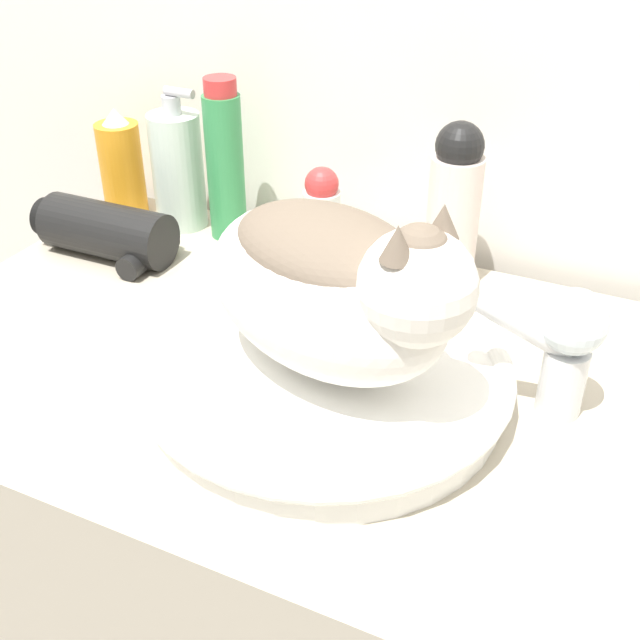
{
  "coord_description": "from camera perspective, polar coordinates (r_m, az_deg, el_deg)",
  "views": [
    {
      "loc": [
        0.29,
        -0.35,
        1.31
      ],
      "look_at": [
        0.02,
        0.23,
        0.91
      ],
      "focal_mm": 45.0,
      "sensor_mm": 36.0,
      "label": 1
    }
  ],
  "objects": [
    {
      "name": "sink_basin",
      "position": [
        0.8,
        0.37,
        -3.95
      ],
      "size": [
        0.37,
        0.37,
        0.05
      ],
      "color": "white",
      "rests_on": "vanity_counter"
    },
    {
      "name": "hair_dryer",
      "position": [
        1.09,
        -14.81,
        6.07
      ],
      "size": [
        0.2,
        0.1,
        0.07
      ],
      "rotation": [
        0.0,
        0.0,
        3.16
      ],
      "color": "black",
      "rests_on": "vanity_counter"
    },
    {
      "name": "spray_bottle_trigger",
      "position": [
        1.2,
        -13.93,
        10.57
      ],
      "size": [
        0.06,
        0.06,
        0.16
      ],
      "color": "orange",
      "rests_on": "vanity_counter"
    },
    {
      "name": "lotion_bottle_white",
      "position": [
        0.97,
        9.5,
        7.94
      ],
      "size": [
        0.06,
        0.06,
        0.21
      ],
      "color": "silver",
      "rests_on": "vanity_counter"
    },
    {
      "name": "shampoo_bottle_tall",
      "position": [
        1.09,
        -6.77,
        11.09
      ],
      "size": [
        0.05,
        0.05,
        0.22
      ],
      "color": "#338C4C",
      "rests_on": "vanity_counter"
    },
    {
      "name": "faucet",
      "position": [
        0.78,
        16.87,
        -1.37
      ],
      "size": [
        0.14,
        0.08,
        0.14
      ],
      "rotation": [
        0.0,
        0.0,
        -2.79
      ],
      "color": "silver",
      "rests_on": "vanity_counter"
    },
    {
      "name": "deodorant_stick",
      "position": [
        1.05,
        0.12,
        7.62
      ],
      "size": [
        0.05,
        0.05,
        0.12
      ],
      "color": "silver",
      "rests_on": "vanity_counter"
    },
    {
      "name": "vanity_counter",
      "position": [
        1.14,
        0.59,
        -20.17
      ],
      "size": [
        0.98,
        0.57,
        0.81
      ],
      "color": "#B2A893",
      "rests_on": "ground_plane"
    },
    {
      "name": "soap_pump_bottle",
      "position": [
        1.14,
        -10.08,
        10.5
      ],
      "size": [
        0.07,
        0.07,
        0.2
      ],
      "color": "silver",
      "rests_on": "vanity_counter"
    },
    {
      "name": "cat",
      "position": [
        0.73,
        1.14,
        2.72
      ],
      "size": [
        0.31,
        0.3,
        0.19
      ],
      "rotation": [
        0.0,
        0.0,
        5.93
      ],
      "color": "silver",
      "rests_on": "sink_basin"
    }
  ]
}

